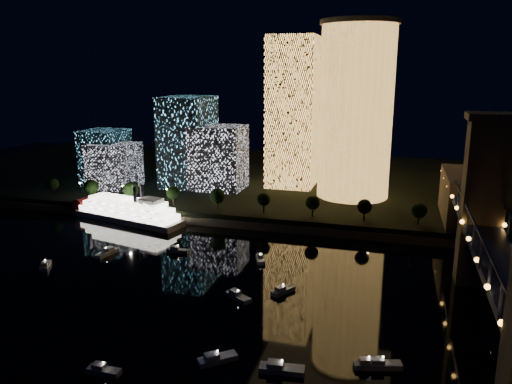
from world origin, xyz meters
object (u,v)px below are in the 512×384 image
at_px(tower_rectangular, 292,113).
at_px(tower_cylindrical, 356,111).
at_px(truss_bridge, 512,299).
at_px(riverboat, 124,210).

bearing_deg(tower_rectangular, tower_cylindrical, -22.99).
distance_m(tower_cylindrical, truss_bridge, 132.50).
relative_size(tower_rectangular, riverboat, 1.30).
distance_m(tower_rectangular, riverboat, 92.72).
height_order(truss_bridge, riverboat, truss_bridge).
bearing_deg(tower_rectangular, riverboat, -133.19).
relative_size(tower_rectangular, truss_bridge, 0.27).
height_order(tower_cylindrical, tower_rectangular, tower_cylindrical).
height_order(tower_cylindrical, truss_bridge, tower_cylindrical).
distance_m(tower_rectangular, truss_bridge, 156.64).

